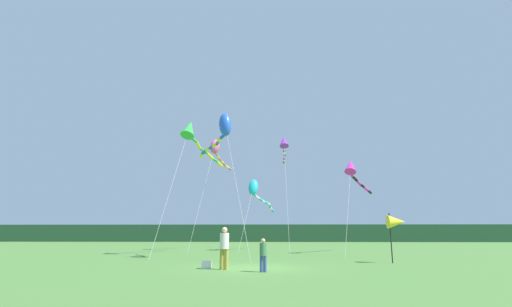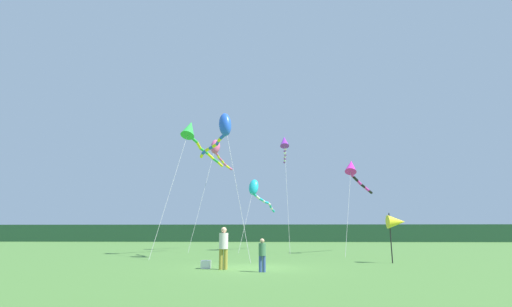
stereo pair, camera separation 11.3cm
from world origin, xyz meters
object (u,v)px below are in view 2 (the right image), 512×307
at_px(kite_magenta, 353,170).
at_px(kite_purple, 285,144).
at_px(kite_green, 192,133).
at_px(banner_flag_pole, 396,222).
at_px(kite_blue, 223,128).
at_px(person_adult, 224,246).
at_px(kite_cyan, 256,191).
at_px(cooler_box, 206,264).
at_px(kite_rainbow, 216,149).
at_px(person_child, 262,253).

distance_m(kite_magenta, kite_purple, 7.06).
bearing_deg(kite_green, banner_flag_pole, -25.77).
distance_m(banner_flag_pole, kite_magenta, 9.03).
relative_size(kite_blue, kite_green, 0.92).
height_order(kite_blue, kite_purple, kite_purple).
height_order(person_adult, kite_cyan, kite_cyan).
bearing_deg(banner_flag_pole, kite_cyan, 121.97).
bearing_deg(kite_cyan, kite_purple, -11.09).
bearing_deg(banner_flag_pole, kite_green, 154.23).
bearing_deg(kite_green, kite_blue, -52.76).
bearing_deg(cooler_box, person_adult, -24.82).
xyz_separation_m(kite_blue, kite_cyan, (1.63, 10.25, -2.81)).
height_order(person_adult, cooler_box, person_adult).
bearing_deg(kite_cyan, banner_flag_pole, -58.03).
distance_m(banner_flag_pole, kite_rainbow, 18.16).
distance_m(kite_cyan, kite_purple, 4.82).
distance_m(person_child, kite_magenta, 15.21).
bearing_deg(banner_flag_pole, kite_rainbow, 132.57).
bearing_deg(banner_flag_pole, person_child, -146.45).
bearing_deg(kite_rainbow, banner_flag_pole, -47.43).
distance_m(banner_flag_pole, kite_purple, 14.91).
bearing_deg(kite_purple, person_adult, -101.78).
bearing_deg(cooler_box, person_child, -27.93).
xyz_separation_m(banner_flag_pole, kite_green, (-12.20, 5.89, 6.59)).
height_order(person_child, kite_purple, kite_purple).
relative_size(person_child, kite_magenta, 0.17).
height_order(cooler_box, kite_rainbow, kite_rainbow).
height_order(kite_cyan, kite_green, kite_green).
height_order(person_adult, kite_purple, kite_purple).
distance_m(cooler_box, banner_flag_pole, 10.05).
relative_size(person_child, kite_rainbow, 0.13).
relative_size(person_adult, kite_cyan, 0.21).
bearing_deg(kite_purple, kite_rainbow, 176.18).
relative_size(cooler_box, kite_rainbow, 0.04).
xyz_separation_m(person_child, kite_magenta, (6.59, 12.59, 5.41)).
relative_size(cooler_box, banner_flag_pole, 0.16).
xyz_separation_m(person_child, kite_rainbow, (-4.54, 16.94, 8.16)).
xyz_separation_m(person_adult, kite_rainbow, (-2.86, 16.00, 7.90)).
distance_m(banner_flag_pole, kite_cyan, 15.02).
bearing_deg(cooler_box, kite_purple, 75.09).
xyz_separation_m(person_child, banner_flag_pole, (6.85, 4.54, 1.33)).
bearing_deg(kite_green, kite_cyan, 56.23).
relative_size(person_adult, kite_rainbow, 0.18).
distance_m(cooler_box, kite_blue, 9.47).
relative_size(person_adult, kite_magenta, 0.23).
relative_size(kite_cyan, kite_rainbow, 0.86).
bearing_deg(kite_blue, banner_flag_pole, -13.34).
xyz_separation_m(kite_blue, kite_purple, (4.15, 9.75, 1.27)).
bearing_deg(cooler_box, kite_blue, 90.99).
distance_m(person_adult, kite_purple, 17.91).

